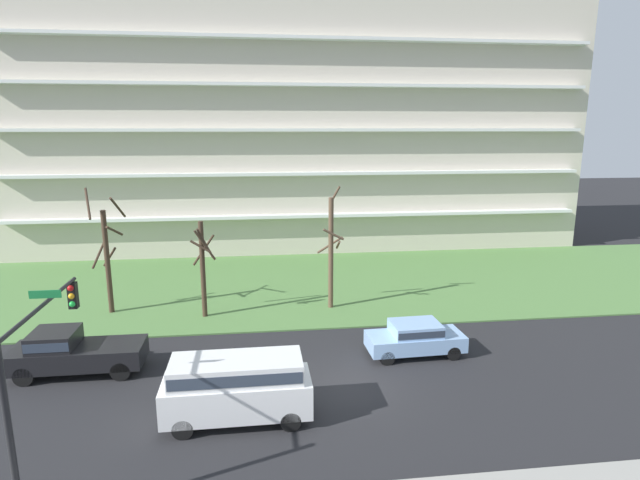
{
  "coord_description": "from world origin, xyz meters",
  "views": [
    {
      "loc": [
        -3.58,
        -18.85,
        10.28
      ],
      "look_at": [
        -0.51,
        6.0,
        4.78
      ],
      "focal_mm": 28.86,
      "sensor_mm": 36.0,
      "label": 1
    }
  ],
  "objects": [
    {
      "name": "tree_far_left",
      "position": [
        -11.89,
        9.87,
        3.4
      ],
      "size": [
        2.01,
        1.82,
        7.09
      ],
      "color": "#423023",
      "rests_on": "ground"
    },
    {
      "name": "ground",
      "position": [
        0.0,
        0.0,
        0.0
      ],
      "size": [
        160.0,
        160.0,
        0.0
      ],
      "primitive_type": "plane",
      "color": "#232326"
    },
    {
      "name": "tree_left",
      "position": [
        -6.58,
        8.54,
        2.98
      ],
      "size": [
        1.37,
        1.45,
        5.4
      ],
      "color": "#423023",
      "rests_on": "ground"
    },
    {
      "name": "tree_center",
      "position": [
        0.52,
        9.17,
        3.42
      ],
      "size": [
        1.53,
        1.54,
        7.11
      ],
      "color": "brown",
      "rests_on": "ground"
    },
    {
      "name": "traffic_signal_mast",
      "position": [
        -9.83,
        -4.61,
        3.9
      ],
      "size": [
        0.9,
        5.55,
        5.64
      ],
      "color": "black",
      "rests_on": "ground"
    },
    {
      "name": "pickup_black_center_right",
      "position": [
        -11.53,
        2.5,
        1.02
      ],
      "size": [
        5.41,
        2.01,
        1.95
      ],
      "rotation": [
        0.0,
        0.0,
        3.14
      ],
      "color": "black",
      "rests_on": "ground"
    },
    {
      "name": "grass_lawn_strip",
      "position": [
        0.0,
        14.0,
        0.04
      ],
      "size": [
        80.0,
        16.0,
        0.08
      ],
      "primitive_type": "cube",
      "color": "#547F42",
      "rests_on": "ground"
    },
    {
      "name": "sedan_blue_center_left",
      "position": [
        3.45,
        2.5,
        0.87
      ],
      "size": [
        4.47,
        1.97,
        1.57
      ],
      "rotation": [
        0.0,
        0.0,
        3.18
      ],
      "color": "#8CB2E0",
      "rests_on": "ground"
    },
    {
      "name": "apartment_building",
      "position": [
        0.0,
        28.14,
        10.08
      ],
      "size": [
        47.6,
        13.23,
        20.16
      ],
      "color": "beige",
      "rests_on": "ground"
    },
    {
      "name": "van_white_near_left",
      "position": [
        -4.46,
        -2.0,
        1.4
      ],
      "size": [
        5.21,
        2.04,
        2.36
      ],
      "rotation": [
        0.0,
        0.0,
        0.01
      ],
      "color": "white",
      "rests_on": "ground"
    }
  ]
}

